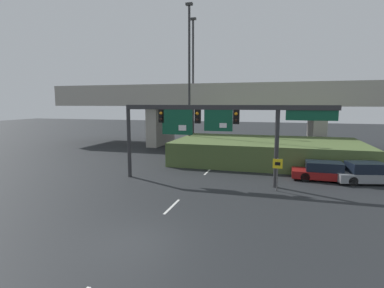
{
  "coord_description": "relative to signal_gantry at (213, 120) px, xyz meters",
  "views": [
    {
      "loc": [
        5.31,
        -10.39,
        5.55
      ],
      "look_at": [
        0.0,
        8.26,
        2.9
      ],
      "focal_mm": 28.0,
      "sensor_mm": 36.0,
      "label": 1
    }
  ],
  "objects": [
    {
      "name": "ground_plane",
      "position": [
        -1.06,
        -9.7,
        -4.38
      ],
      "size": [
        160.0,
        160.0,
        0.0
      ],
      "primitive_type": "plane",
      "color": "black"
    },
    {
      "name": "lane_markings",
      "position": [
        -1.06,
        3.25,
        -4.37
      ],
      "size": [
        0.14,
        36.97,
        0.01
      ],
      "color": "silver",
      "rests_on": "ground"
    },
    {
      "name": "signal_gantry",
      "position": [
        0.0,
        0.0,
        0.0
      ],
      "size": [
        14.5,
        0.44,
        5.43
      ],
      "color": "#2D2D30",
      "rests_on": "ground"
    },
    {
      "name": "speed_limit_sign",
      "position": [
        4.38,
        -0.87,
        -2.98
      ],
      "size": [
        0.6,
        0.11,
        2.13
      ],
      "color": "#4C4C4C",
      "rests_on": "ground"
    },
    {
      "name": "highway_light_pole_near",
      "position": [
        -4.69,
        10.3,
        3.78
      ],
      "size": [
        0.7,
        0.36,
        15.55
      ],
      "color": "#2D2D30",
      "rests_on": "ground"
    },
    {
      "name": "highway_light_pole_far",
      "position": [
        -5.43,
        14.37,
        3.61
      ],
      "size": [
        0.7,
        0.36,
        15.22
      ],
      "color": "#2D2D30",
      "rests_on": "ground"
    },
    {
      "name": "overpass_bridge",
      "position": [
        -1.06,
        17.49,
        1.25
      ],
      "size": [
        45.95,
        8.62,
        7.78
      ],
      "color": "#A39E93",
      "rests_on": "ground"
    },
    {
      "name": "grass_embankment",
      "position": [
        3.36,
        8.59,
        -3.33
      ],
      "size": [
        16.8,
        9.18,
        2.1
      ],
      "color": "#4C6033",
      "rests_on": "ground"
    },
    {
      "name": "parked_sedan_near_right",
      "position": [
        7.76,
        2.91,
        -3.75
      ],
      "size": [
        4.8,
        1.92,
        1.35
      ],
      "rotation": [
        0.0,
        0.0,
        -0.02
      ],
      "color": "maroon",
      "rests_on": "ground"
    },
    {
      "name": "parked_sedan_mid_right",
      "position": [
        10.43,
        2.87,
        -3.7
      ],
      "size": [
        4.75,
        2.76,
        1.46
      ],
      "rotation": [
        0.0,
        0.0,
        0.23
      ],
      "color": "gray",
      "rests_on": "ground"
    }
  ]
}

